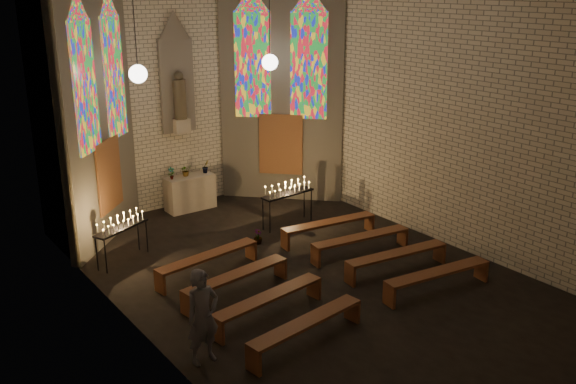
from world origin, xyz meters
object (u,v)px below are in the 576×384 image
object	(u,v)px
votive_stand_right	(288,191)
visitor	(203,317)
aisle_flower_pot	(258,237)
votive_stand_left	(121,225)
altar	(190,193)

from	to	relation	value
votive_stand_right	visitor	size ratio (longest dim) A/B	0.91
votive_stand_right	visitor	distance (m)	6.68
aisle_flower_pot	visitor	world-z (taller)	visitor
aisle_flower_pot	visitor	bearing A→B (deg)	-133.81
votive_stand_left	votive_stand_right	xyz separation A→B (m)	(4.51, -0.39, 0.06)
votive_stand_left	visitor	world-z (taller)	visitor
votive_stand_left	visitor	bearing A→B (deg)	-120.28
aisle_flower_pot	votive_stand_right	distance (m)	1.70
votive_stand_right	visitor	bearing A→B (deg)	-142.90
aisle_flower_pot	votive_stand_right	bearing A→B (deg)	24.06
aisle_flower_pot	visitor	size ratio (longest dim) A/B	0.22
votive_stand_left	votive_stand_right	distance (m)	4.53
aisle_flower_pot	votive_stand_right	xyz separation A→B (m)	(1.37, 0.61, 0.79)
votive_stand_left	visitor	size ratio (longest dim) A/B	0.86
altar	aisle_flower_pot	distance (m)	3.32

